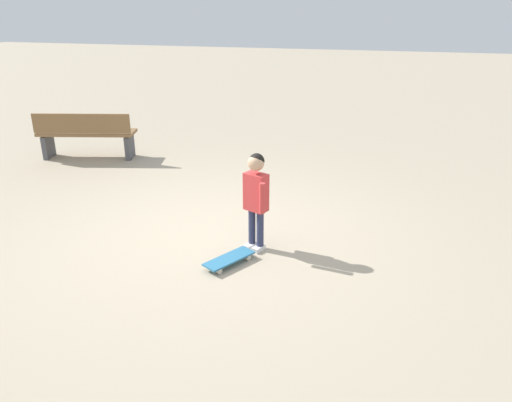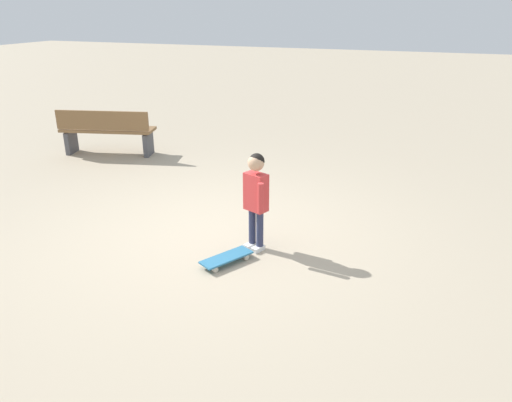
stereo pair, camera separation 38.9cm
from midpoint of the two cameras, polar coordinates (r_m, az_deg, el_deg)
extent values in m
plane|color=tan|center=(5.65, -2.92, -3.61)|extent=(50.00, 50.00, 0.00)
cylinder|color=#2D3351|center=(5.13, 2.63, -3.40)|extent=(0.08, 0.08, 0.42)
cube|color=white|center=(5.21, 2.37, -5.64)|extent=(0.17, 0.13, 0.05)
cylinder|color=#2D3351|center=(5.19, 1.70, -3.05)|extent=(0.08, 0.08, 0.42)
cube|color=white|center=(5.27, 1.46, -5.27)|extent=(0.17, 0.13, 0.05)
cube|color=#D13838|center=(5.00, 2.23, 1.03)|extent=(0.22, 0.27, 0.40)
cylinder|color=#D13838|center=(4.84, 2.85, 0.27)|extent=(0.06, 0.06, 0.32)
cylinder|color=#D13838|center=(5.14, 1.35, 1.62)|extent=(0.06, 0.06, 0.32)
sphere|color=tan|center=(4.90, 2.28, 4.47)|extent=(0.17, 0.17, 0.17)
sphere|color=black|center=(4.90, 2.36, 4.66)|extent=(0.16, 0.16, 0.16)
cube|color=teal|center=(4.95, -1.23, -6.67)|extent=(0.58, 0.44, 0.02)
cube|color=#B7B7BC|center=(4.85, -3.04, -7.52)|extent=(0.08, 0.11, 0.02)
cube|color=#B7B7BC|center=(5.07, 0.50, -6.13)|extent=(0.08, 0.11, 0.02)
cylinder|color=beige|center=(4.81, -2.49, -8.09)|extent=(0.06, 0.05, 0.06)
cylinder|color=beige|center=(4.92, -3.57, -7.41)|extent=(0.06, 0.05, 0.06)
cylinder|color=beige|center=(5.03, 1.06, -6.67)|extent=(0.06, 0.05, 0.06)
cylinder|color=beige|center=(5.13, -0.05, -6.05)|extent=(0.06, 0.05, 0.06)
cube|color=brown|center=(8.81, -15.77, 8.08)|extent=(0.83, 1.66, 0.05)
cube|color=brown|center=(8.58, -16.39, 9.04)|extent=(0.44, 1.56, 0.32)
cube|color=#4C4C51|center=(8.63, -11.25, 6.53)|extent=(0.36, 0.17, 0.39)
cube|color=#4C4C51|center=(9.15, -19.72, 6.52)|extent=(0.36, 0.17, 0.39)
camera|label=1|loc=(0.19, -87.79, 0.89)|focal=34.11mm
camera|label=2|loc=(0.19, 92.21, -0.89)|focal=34.11mm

